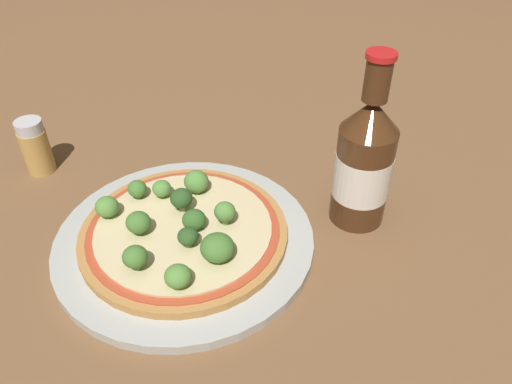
# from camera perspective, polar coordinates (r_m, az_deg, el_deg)

# --- Properties ---
(ground_plane) EXTENTS (3.00, 3.00, 0.00)m
(ground_plane) POSITION_cam_1_polar(r_m,az_deg,el_deg) (0.60, -8.43, -4.91)
(ground_plane) COLOR brown
(plate) EXTENTS (0.30, 0.30, 0.01)m
(plate) POSITION_cam_1_polar(r_m,az_deg,el_deg) (0.59, -8.12, -5.43)
(plate) COLOR #B2B7B2
(plate) RESTS_ON ground_plane
(pizza) EXTENTS (0.24, 0.24, 0.01)m
(pizza) POSITION_cam_1_polar(r_m,az_deg,el_deg) (0.58, -8.24, -4.50)
(pizza) COLOR #B77F42
(pizza) RESTS_ON plate
(broccoli_floret_0) EXTENTS (0.02, 0.02, 0.03)m
(broccoli_floret_0) POSITION_cam_1_polar(r_m,az_deg,el_deg) (0.56, -3.58, -2.29)
(broccoli_floret_0) COLOR #6B8E51
(broccoli_floret_0) RESTS_ON pizza
(broccoli_floret_1) EXTENTS (0.03, 0.03, 0.02)m
(broccoli_floret_1) POSITION_cam_1_polar(r_m,az_deg,el_deg) (0.56, -7.08, -3.16)
(broccoli_floret_1) COLOR #6B8E51
(broccoli_floret_1) RESTS_ON pizza
(broccoli_floret_2) EXTENTS (0.02, 0.02, 0.02)m
(broccoli_floret_2) POSITION_cam_1_polar(r_m,az_deg,el_deg) (0.54, -7.78, -5.07)
(broccoli_floret_2) COLOR #6B8E51
(broccoli_floret_2) RESTS_ON pizza
(broccoli_floret_3) EXTENTS (0.03, 0.03, 0.03)m
(broccoli_floret_3) POSITION_cam_1_polar(r_m,az_deg,el_deg) (0.52, -13.65, -7.22)
(broccoli_floret_3) COLOR #6B8E51
(broccoli_floret_3) RESTS_ON pizza
(broccoli_floret_4) EXTENTS (0.04, 0.04, 0.03)m
(broccoli_floret_4) POSITION_cam_1_polar(r_m,az_deg,el_deg) (0.52, -4.44, -6.36)
(broccoli_floret_4) COLOR #6B8E51
(broccoli_floret_4) RESTS_ON pizza
(broccoli_floret_5) EXTENTS (0.03, 0.03, 0.03)m
(broccoli_floret_5) POSITION_cam_1_polar(r_m,az_deg,el_deg) (0.61, -6.84, 1.19)
(broccoli_floret_5) COLOR #6B8E51
(broccoli_floret_5) RESTS_ON pizza
(broccoli_floret_6) EXTENTS (0.03, 0.03, 0.03)m
(broccoli_floret_6) POSITION_cam_1_polar(r_m,az_deg,el_deg) (0.56, -13.31, -3.41)
(broccoli_floret_6) COLOR #6B8E51
(broccoli_floret_6) RESTS_ON pizza
(broccoli_floret_7) EXTENTS (0.02, 0.02, 0.02)m
(broccoli_floret_7) POSITION_cam_1_polar(r_m,az_deg,el_deg) (0.61, -10.72, 0.38)
(broccoli_floret_7) COLOR #6B8E51
(broccoli_floret_7) RESTS_ON pizza
(broccoli_floret_8) EXTENTS (0.03, 0.03, 0.02)m
(broccoli_floret_8) POSITION_cam_1_polar(r_m,az_deg,el_deg) (0.50, -8.92, -9.51)
(broccoli_floret_8) COLOR #6B8E51
(broccoli_floret_8) RESTS_ON pizza
(broccoli_floret_9) EXTENTS (0.03, 0.03, 0.03)m
(broccoli_floret_9) POSITION_cam_1_polar(r_m,az_deg,el_deg) (0.58, -8.53, -0.74)
(broccoli_floret_9) COLOR #6B8E51
(broccoli_floret_9) RESTS_ON pizza
(broccoli_floret_10) EXTENTS (0.02, 0.02, 0.02)m
(broccoli_floret_10) POSITION_cam_1_polar(r_m,az_deg,el_deg) (0.61, -13.43, 0.35)
(broccoli_floret_10) COLOR #6B8E51
(broccoli_floret_10) RESTS_ON pizza
(broccoli_floret_11) EXTENTS (0.03, 0.03, 0.03)m
(broccoli_floret_11) POSITION_cam_1_polar(r_m,az_deg,el_deg) (0.60, -16.66, -1.64)
(broccoli_floret_11) COLOR #6B8E51
(broccoli_floret_11) RESTS_ON pizza
(beer_bottle) EXTENTS (0.07, 0.07, 0.21)m
(beer_bottle) POSITION_cam_1_polar(r_m,az_deg,el_deg) (0.58, 12.24, 3.32)
(beer_bottle) COLOR #472814
(beer_bottle) RESTS_ON ground_plane
(pepper_shaker) EXTENTS (0.04, 0.04, 0.08)m
(pepper_shaker) POSITION_cam_1_polar(r_m,az_deg,el_deg) (0.74, -23.90, 4.74)
(pepper_shaker) COLOR tan
(pepper_shaker) RESTS_ON ground_plane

